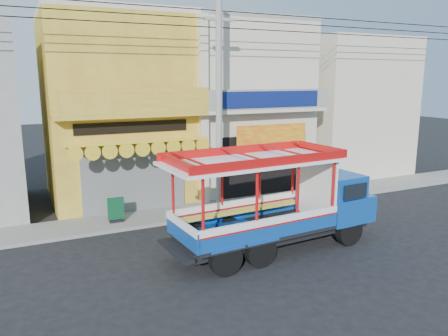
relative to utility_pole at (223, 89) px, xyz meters
name	(u,v)px	position (x,y,z in m)	size (l,w,h in m)	color
ground	(285,237)	(0.85, -3.30, -5.03)	(90.00, 90.00, 0.00)	black
sidewalk	(234,206)	(0.85, 0.70, -4.97)	(30.00, 2.00, 0.12)	slate
shophouse_left	(116,108)	(-3.15, 4.66, -0.92)	(6.00, 7.50, 8.24)	#B18727
shophouse_right	(234,105)	(2.85, 4.66, -0.93)	(6.00, 6.75, 8.24)	beige
party_pilaster	(204,113)	(-0.15, 1.55, -1.03)	(0.35, 0.30, 8.00)	beige
filler_building_right	(341,107)	(9.85, 4.70, -1.23)	(6.00, 6.00, 7.60)	beige
utility_pole	(223,89)	(0.00, 0.00, 0.00)	(28.00, 0.26, 9.00)	gray
songthaew_truck	(288,200)	(0.44, -4.00, -3.45)	(7.19, 2.76, 3.29)	black
green_sign	(116,212)	(-4.18, 0.57, -4.52)	(0.62, 0.30, 0.94)	black
potted_plant_a	(304,187)	(4.38, 0.49, -4.46)	(0.81, 0.70, 0.90)	#195920
potted_plant_c	(325,182)	(5.56, 0.52, -4.38)	(0.60, 0.60, 1.06)	#195920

